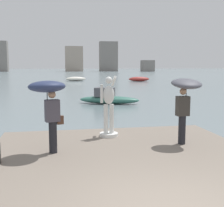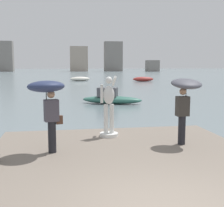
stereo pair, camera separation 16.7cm
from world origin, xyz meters
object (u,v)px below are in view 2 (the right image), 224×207
Objects in this scene: onlooker_right at (185,94)px; boat_near at (111,98)px; boat_far at (80,79)px; boat_leftward at (143,79)px; onlooker_left at (48,95)px; statue_white_figure at (109,109)px.

onlooker_right is 0.45× the size of boat_near.
boat_leftward is at bearing -15.32° from boat_far.
onlooker_left is 0.98× the size of onlooker_right.
statue_white_figure is 2.62m from onlooker_left.
onlooker_right is (2.12, -1.37, 0.62)m from statue_white_figure.
boat_near is at bearing 73.75° from onlooker_left.
statue_white_figure is 1.02× the size of onlooker_left.
boat_far is 11.21m from boat_leftward.
onlooker_left is 0.55× the size of boat_leftward.
onlooker_right is 43.24m from boat_leftward.
statue_white_figure is at bearing 40.40° from onlooker_left.
boat_near is at bearing 90.89° from onlooker_right.
boat_far is (3.39, 45.24, -1.62)m from onlooker_left.
statue_white_figure is at bearing -99.42° from boat_near.
onlooker_right is 13.03m from boat_near.
boat_leftward is at bearing 76.43° from onlooker_right.
onlooker_left is 0.45× the size of boat_near.
statue_white_figure reaches higher than boat_far.
boat_leftward is at bearing 70.41° from boat_near.
boat_near is at bearing 80.58° from statue_white_figure.
boat_far is (-0.47, 32.03, -0.02)m from boat_near.
boat_near is (3.85, 13.21, -1.60)m from onlooker_left.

